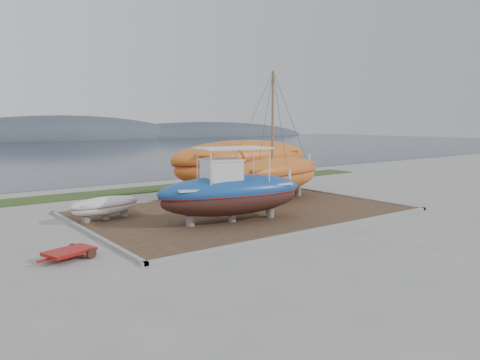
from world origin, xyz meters
TOP-DOWN VIEW (x-y plane):
  - ground at (0.00, 0.00)m, footprint 140.00×140.00m
  - dirt_patch at (0.00, 4.00)m, footprint 18.00×12.00m
  - curb_frame at (0.00, 4.00)m, footprint 18.60×12.60m
  - grass_strip at (0.00, 15.50)m, footprint 44.00×3.00m
  - sea at (0.00, 70.00)m, footprint 260.00×100.00m
  - blue_caique at (-2.20, 1.98)m, footprint 8.42×3.89m
  - white_dinghy at (-7.33, 6.51)m, footprint 4.16×2.10m
  - orange_sailboat at (4.07, 5.60)m, footprint 9.14×4.27m
  - orange_bare_hull at (3.60, 8.68)m, footprint 11.73×3.77m
  - red_trailer at (-11.10, 0.41)m, footprint 2.95×2.07m

SIDE VIEW (x-z plane):
  - ground at x=0.00m, z-range 0.00..0.00m
  - sea at x=0.00m, z-range -0.02..0.02m
  - dirt_patch at x=0.00m, z-range 0.00..0.06m
  - grass_strip at x=0.00m, z-range 0.00..0.08m
  - curb_frame at x=0.00m, z-range 0.00..0.15m
  - red_trailer at x=-11.10m, z-range 0.00..0.38m
  - white_dinghy at x=-7.33m, z-range 0.06..1.25m
  - orange_bare_hull at x=3.60m, z-range 0.06..3.88m
  - blue_caique at x=-2.20m, z-range 0.06..3.96m
  - orange_sailboat at x=4.07m, z-range 0.06..8.51m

